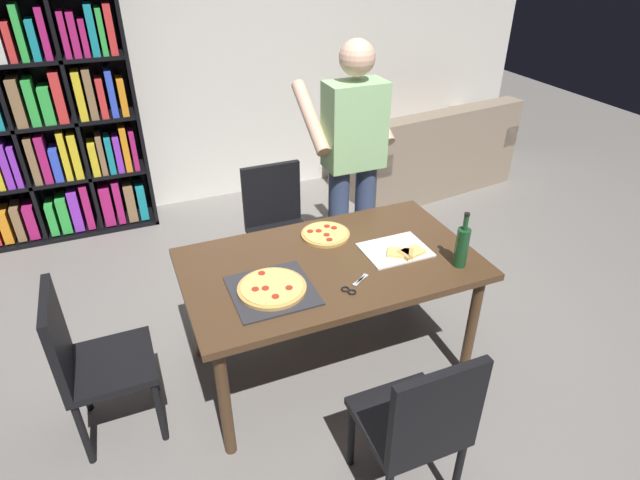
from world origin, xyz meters
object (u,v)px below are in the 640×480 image
object	(u,v)px
dining_table	(330,273)
chair_far_side	(277,221)
couch	(425,157)
person_serving_pizza	(352,158)
pepperoni_pizza_on_tray	(272,289)
bookshelf	(47,126)
chair_left_end	(89,357)
kitchen_scissors	(353,287)
second_pizza_plain	(325,234)
wine_bottle	(462,246)
chair_near_camera	(419,422)

from	to	relation	value
dining_table	chair_far_side	distance (m)	0.96
couch	person_serving_pizza	xyz separation A→B (m)	(-1.44, -1.26, 0.70)
couch	pepperoni_pizza_on_tray	distance (m)	3.16
couch	bookshelf	world-z (taller)	bookshelf
chair_far_side	couch	distance (m)	2.18
chair_far_side	bookshelf	world-z (taller)	bookshelf
chair_left_end	couch	distance (m)	3.76
bookshelf	couch	bearing A→B (deg)	-6.49
kitchen_scissors	second_pizza_plain	world-z (taller)	second_pizza_plain
dining_table	bookshelf	bearing A→B (deg)	121.16
dining_table	wine_bottle	world-z (taller)	wine_bottle
second_pizza_plain	couch	bearing A→B (deg)	43.39
couch	second_pizza_plain	bearing A→B (deg)	-136.61
dining_table	chair_far_side	xyz separation A→B (m)	(0.00, 0.95, -0.16)
pepperoni_pizza_on_tray	wine_bottle	size ratio (longest dim) A/B	1.28
bookshelf	pepperoni_pizza_on_tray	distance (m)	2.72
person_serving_pizza	chair_near_camera	bearing A→B (deg)	-105.65
kitchen_scissors	second_pizza_plain	size ratio (longest dim) A/B	0.67
chair_left_end	bookshelf	bearing A→B (deg)	93.65
second_pizza_plain	chair_left_end	bearing A→B (deg)	-169.22
kitchen_scissors	second_pizza_plain	bearing A→B (deg)	82.27
chair_far_side	second_pizza_plain	distance (m)	0.74
chair_far_side	dining_table	bearing A→B (deg)	-90.00
person_serving_pizza	kitchen_scissors	bearing A→B (deg)	-114.93
couch	bookshelf	xyz separation A→B (m)	(-3.34, 0.38, 0.64)
chair_near_camera	wine_bottle	world-z (taller)	wine_bottle
chair_far_side	kitchen_scissors	bearing A→B (deg)	-89.61
bookshelf	second_pizza_plain	world-z (taller)	bookshelf
kitchen_scissors	pepperoni_pizza_on_tray	bearing A→B (deg)	162.08
chair_far_side	second_pizza_plain	bearing A→B (deg)	-83.43
couch	second_pizza_plain	size ratio (longest dim) A/B	6.28
dining_table	second_pizza_plain	world-z (taller)	second_pizza_plain
chair_far_side	pepperoni_pizza_on_tray	xyz separation A→B (m)	(-0.38, -1.09, 0.25)
chair_left_end	wine_bottle	bearing A→B (deg)	-8.88
chair_far_side	chair_left_end	distance (m)	1.59
chair_left_end	chair_near_camera	bearing A→B (deg)	-36.52
pepperoni_pizza_on_tray	couch	bearing A→B (deg)	42.94
pepperoni_pizza_on_tray	second_pizza_plain	world-z (taller)	pepperoni_pizza_on_tray
chair_near_camera	couch	world-z (taller)	chair_near_camera
wine_bottle	kitchen_scissors	xyz separation A→B (m)	(-0.61, 0.03, -0.11)
chair_far_side	pepperoni_pizza_on_tray	size ratio (longest dim) A/B	2.22
person_serving_pizza	wine_bottle	bearing A→B (deg)	-81.53
chair_near_camera	chair_left_end	xyz separation A→B (m)	(-1.28, 0.95, 0.00)
couch	chair_far_side	bearing A→B (deg)	-151.41
dining_table	pepperoni_pizza_on_tray	bearing A→B (deg)	-159.71
person_serving_pizza	pepperoni_pizza_on_tray	bearing A→B (deg)	-134.32
chair_near_camera	kitchen_scissors	bearing A→B (deg)	89.30
wine_bottle	dining_table	bearing A→B (deg)	154.46
bookshelf	kitchen_scissors	distance (m)	3.01
chair_left_end	pepperoni_pizza_on_tray	size ratio (longest dim) A/B	2.22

